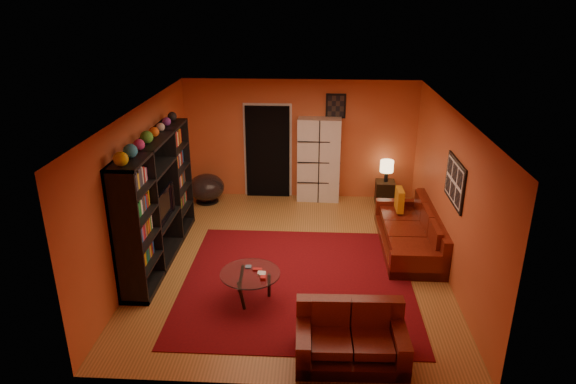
# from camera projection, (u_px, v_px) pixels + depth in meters

# --- Properties ---
(floor) EXTENTS (6.00, 6.00, 0.00)m
(floor) POSITION_uv_depth(u_px,v_px,m) (293.00, 260.00, 8.81)
(floor) COLOR olive
(floor) RESTS_ON ground
(ceiling) EXTENTS (6.00, 6.00, 0.00)m
(ceiling) POSITION_uv_depth(u_px,v_px,m) (294.00, 111.00, 7.85)
(ceiling) COLOR white
(ceiling) RESTS_ON wall_back
(wall_back) EXTENTS (6.00, 0.00, 6.00)m
(wall_back) POSITION_uv_depth(u_px,v_px,m) (300.00, 140.00, 11.12)
(wall_back) COLOR #C1522A
(wall_back) RESTS_ON floor
(wall_front) EXTENTS (6.00, 0.00, 6.00)m
(wall_front) POSITION_uv_depth(u_px,v_px,m) (281.00, 290.00, 5.54)
(wall_front) COLOR #C1522A
(wall_front) RESTS_ON floor
(wall_left) EXTENTS (0.00, 6.00, 6.00)m
(wall_left) POSITION_uv_depth(u_px,v_px,m) (142.00, 187.00, 8.46)
(wall_left) COLOR #C1522A
(wall_left) RESTS_ON floor
(wall_right) EXTENTS (0.00, 6.00, 6.00)m
(wall_right) POSITION_uv_depth(u_px,v_px,m) (449.00, 193.00, 8.20)
(wall_right) COLOR #C1522A
(wall_right) RESTS_ON floor
(rug) EXTENTS (3.60, 3.60, 0.01)m
(rug) POSITION_uv_depth(u_px,v_px,m) (297.00, 282.00, 8.15)
(rug) COLOR #52090F
(rug) RESTS_ON floor
(doorway) EXTENTS (0.95, 0.10, 2.04)m
(doorway) POSITION_uv_depth(u_px,v_px,m) (268.00, 152.00, 11.22)
(doorway) COLOR black
(doorway) RESTS_ON floor
(wall_art_right) EXTENTS (0.03, 1.00, 0.70)m
(wall_art_right) POSITION_uv_depth(u_px,v_px,m) (455.00, 182.00, 7.81)
(wall_art_right) COLOR black
(wall_art_right) RESTS_ON wall_right
(wall_art_back) EXTENTS (0.42, 0.03, 0.52)m
(wall_art_back) POSITION_uv_depth(u_px,v_px,m) (336.00, 106.00, 10.78)
(wall_art_back) COLOR black
(wall_art_back) RESTS_ON wall_back
(entertainment_unit) EXTENTS (0.45, 3.00, 2.10)m
(entertainment_unit) POSITION_uv_depth(u_px,v_px,m) (157.00, 201.00, 8.54)
(entertainment_unit) COLOR black
(entertainment_unit) RESTS_ON floor
(tv) EXTENTS (0.92, 0.12, 0.53)m
(tv) POSITION_uv_depth(u_px,v_px,m) (160.00, 205.00, 8.52)
(tv) COLOR black
(tv) RESTS_ON entertainment_unit
(sofa) EXTENTS (0.97, 2.38, 0.85)m
(sofa) POSITION_uv_depth(u_px,v_px,m) (414.00, 233.00, 9.15)
(sofa) COLOR #52130B
(sofa) RESTS_ON rug
(loveseat) EXTENTS (1.38, 0.85, 0.85)m
(loveseat) POSITION_uv_depth(u_px,v_px,m) (351.00, 337.00, 6.41)
(loveseat) COLOR #52130B
(loveseat) RESTS_ON rug
(throw_pillow) EXTENTS (0.12, 0.42, 0.42)m
(throw_pillow) POSITION_uv_depth(u_px,v_px,m) (399.00, 200.00, 9.70)
(throw_pillow) COLOR orange
(throw_pillow) RESTS_ON sofa
(coffee_table) EXTENTS (0.89, 0.89, 0.44)m
(coffee_table) POSITION_uv_depth(u_px,v_px,m) (250.00, 276.00, 7.54)
(coffee_table) COLOR silver
(coffee_table) RESTS_ON floor
(storage_cabinet) EXTENTS (0.93, 0.45, 1.82)m
(storage_cabinet) POSITION_uv_depth(u_px,v_px,m) (319.00, 160.00, 11.05)
(storage_cabinet) COLOR silver
(storage_cabinet) RESTS_ON floor
(bowl_chair) EXTENTS (0.77, 0.77, 0.62)m
(bowl_chair) POSITION_uv_depth(u_px,v_px,m) (207.00, 188.00, 11.11)
(bowl_chair) COLOR black
(bowl_chair) RESTS_ON floor
(side_table) EXTENTS (0.41, 0.41, 0.50)m
(side_table) POSITION_uv_depth(u_px,v_px,m) (385.00, 192.00, 11.07)
(side_table) COLOR black
(side_table) RESTS_ON floor
(table_lamp) EXTENTS (0.28, 0.28, 0.47)m
(table_lamp) POSITION_uv_depth(u_px,v_px,m) (387.00, 167.00, 10.86)
(table_lamp) COLOR black
(table_lamp) RESTS_ON side_table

